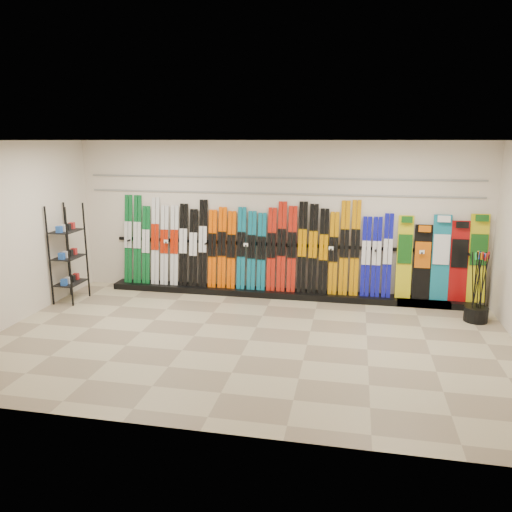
# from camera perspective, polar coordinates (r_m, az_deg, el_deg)

# --- Properties ---
(floor) EXTENTS (8.00, 8.00, 0.00)m
(floor) POSITION_cam_1_polar(r_m,az_deg,el_deg) (7.77, -0.78, -9.61)
(floor) COLOR gray
(floor) RESTS_ON ground
(back_wall) EXTENTS (8.00, 0.00, 8.00)m
(back_wall) POSITION_cam_1_polar(r_m,az_deg,el_deg) (9.75, 2.26, 4.24)
(back_wall) COLOR beige
(back_wall) RESTS_ON floor
(left_wall) EXTENTS (0.00, 5.00, 5.00)m
(left_wall) POSITION_cam_1_polar(r_m,az_deg,el_deg) (9.04, -26.49, 2.15)
(left_wall) COLOR beige
(left_wall) RESTS_ON floor
(ceiling) EXTENTS (8.00, 8.00, 0.00)m
(ceiling) POSITION_cam_1_polar(r_m,az_deg,el_deg) (7.17, -0.86, 13.08)
(ceiling) COLOR silver
(ceiling) RESTS_ON back_wall
(ski_rack_base) EXTENTS (8.00, 0.40, 0.12)m
(ski_rack_base) POSITION_cam_1_polar(r_m,az_deg,el_deg) (9.83, 3.28, -4.32)
(ski_rack_base) COLOR black
(ski_rack_base) RESTS_ON floor
(skis) EXTENTS (5.36, 0.27, 1.79)m
(skis) POSITION_cam_1_polar(r_m,az_deg,el_deg) (9.78, -0.63, 0.94)
(skis) COLOR #0B5923
(skis) RESTS_ON ski_rack_base
(snowboards) EXTENTS (1.58, 0.25, 1.60)m
(snowboards) POSITION_cam_1_polar(r_m,az_deg,el_deg) (9.74, 20.51, -0.35)
(snowboards) COLOR gold
(snowboards) RESTS_ON ski_rack_base
(accessory_rack) EXTENTS (0.40, 0.60, 1.85)m
(accessory_rack) POSITION_cam_1_polar(r_m,az_deg,el_deg) (10.02, -20.67, 0.28)
(accessory_rack) COLOR black
(accessory_rack) RESTS_ON floor
(pole_bin) EXTENTS (0.39, 0.39, 0.25)m
(pole_bin) POSITION_cam_1_polar(r_m,az_deg,el_deg) (9.29, 23.83, -6.10)
(pole_bin) COLOR black
(pole_bin) RESTS_ON floor
(ski_poles) EXTENTS (0.32, 0.28, 1.18)m
(ski_poles) POSITION_cam_1_polar(r_m,az_deg,el_deg) (9.16, 24.09, -3.21)
(ski_poles) COLOR black
(ski_poles) RESTS_ON pole_bin
(slatwall_rail_0) EXTENTS (7.60, 0.02, 0.03)m
(slatwall_rail_0) POSITION_cam_1_polar(r_m,az_deg,el_deg) (9.66, 2.26, 7.15)
(slatwall_rail_0) COLOR gray
(slatwall_rail_0) RESTS_ON back_wall
(slatwall_rail_1) EXTENTS (7.60, 0.02, 0.03)m
(slatwall_rail_1) POSITION_cam_1_polar(r_m,az_deg,el_deg) (9.63, 2.28, 8.93)
(slatwall_rail_1) COLOR gray
(slatwall_rail_1) RESTS_ON back_wall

